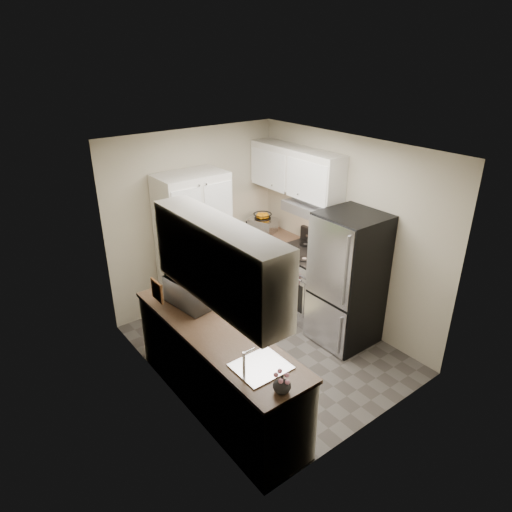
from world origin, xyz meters
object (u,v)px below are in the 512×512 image
(refrigerator, at_px, (348,280))
(toaster_oven, at_px, (263,225))
(pantry_cabinet, at_px, (194,246))
(electric_range, at_px, (304,281))
(wine_bottle, at_px, (166,287))
(microwave, at_px, (192,291))

(refrigerator, xyz_separation_m, toaster_oven, (0.03, 1.72, 0.18))
(pantry_cabinet, relative_size, refrigerator, 1.18)
(electric_range, distance_m, refrigerator, 0.88)
(wine_bottle, bearing_deg, pantry_cabinet, 46.03)
(microwave, xyz_separation_m, toaster_oven, (1.88, 1.17, -0.04))
(pantry_cabinet, height_order, refrigerator, pantry_cabinet)
(refrigerator, bearing_deg, electric_range, 87.52)
(microwave, distance_m, wine_bottle, 0.31)
(electric_range, height_order, toaster_oven, toaster_oven)
(electric_range, relative_size, toaster_oven, 3.05)
(wine_bottle, height_order, toaster_oven, wine_bottle)
(electric_range, relative_size, microwave, 2.06)
(wine_bottle, relative_size, toaster_oven, 0.80)
(pantry_cabinet, distance_m, toaster_oven, 1.17)
(microwave, distance_m, toaster_oven, 2.21)
(pantry_cabinet, height_order, toaster_oven, pantry_cabinet)
(microwave, xyz_separation_m, wine_bottle, (-0.18, 0.25, -0.00))
(refrigerator, relative_size, microwave, 3.10)
(microwave, bearing_deg, wine_bottle, 27.55)
(toaster_oven, bearing_deg, refrigerator, -114.88)
(toaster_oven, bearing_deg, microwave, -172.00)
(wine_bottle, bearing_deg, electric_range, -0.12)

